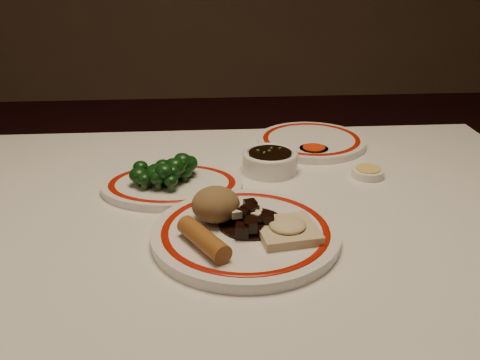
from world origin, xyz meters
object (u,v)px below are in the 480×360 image
object	(u,v)px
spring_roll	(204,239)
fried_wonton	(287,229)
stirfry_heap	(251,220)
soy_bowl	(270,162)
broccoli_plate	(172,185)
rice_mound	(216,204)
broccoli_pile	(168,170)
dining_table	(251,256)
main_plate	(246,234)

from	to	relation	value
spring_roll	fried_wonton	bearing A→B (deg)	-17.23
fried_wonton	stirfry_heap	bearing A→B (deg)	149.79
soy_bowl	broccoli_plate	bearing A→B (deg)	-158.79
rice_mound	broccoli_pile	size ratio (longest dim) A/B	0.61
dining_table	spring_roll	distance (m)	0.21
broccoli_plate	spring_roll	bearing A→B (deg)	-76.88
main_plate	stirfry_heap	xyz separation A→B (m)	(0.01, 0.01, 0.02)
rice_mound	broccoli_plate	xyz separation A→B (m)	(-0.08, 0.16, -0.04)
fried_wonton	broccoli_plate	size ratio (longest dim) A/B	0.37
spring_roll	rice_mound	bearing A→B (deg)	46.36
broccoli_plate	broccoli_pile	bearing A→B (deg)	159.33
fried_wonton	broccoli_pile	world-z (taller)	broccoli_pile
spring_roll	fried_wonton	xyz separation A→B (m)	(0.13, 0.03, -0.00)
main_plate	rice_mound	xyz separation A→B (m)	(-0.05, 0.04, 0.04)
broccoli_pile	fried_wonton	bearing A→B (deg)	-48.59
rice_mound	spring_roll	size ratio (longest dim) A/B	0.72
fried_wonton	stirfry_heap	size ratio (longest dim) A/B	0.92
dining_table	broccoli_pile	bearing A→B (deg)	145.15
main_plate	rice_mound	world-z (taller)	rice_mound
main_plate	spring_roll	world-z (taller)	spring_roll
soy_bowl	main_plate	bearing A→B (deg)	-104.98
spring_roll	stirfry_heap	size ratio (longest dim) A/B	0.99
stirfry_heap	broccoli_pile	size ratio (longest dim) A/B	0.87
dining_table	fried_wonton	size ratio (longest dim) A/B	11.76
main_plate	broccoli_pile	size ratio (longest dim) A/B	2.57
main_plate	fried_wonton	world-z (taller)	fried_wonton
fried_wonton	soy_bowl	bearing A→B (deg)	88.07
fried_wonton	dining_table	bearing A→B (deg)	111.17
rice_mound	broccoli_pile	world-z (taller)	rice_mound
broccoli_pile	broccoli_plate	bearing A→B (deg)	-20.67
broccoli_plate	broccoli_pile	world-z (taller)	broccoli_pile
dining_table	soy_bowl	size ratio (longest dim) A/B	10.70
dining_table	main_plate	world-z (taller)	main_plate
rice_mound	stirfry_heap	distance (m)	0.06
spring_roll	soy_bowl	distance (m)	0.35
dining_table	broccoli_plate	xyz separation A→B (m)	(-0.14, 0.10, 0.10)
spring_roll	broccoli_pile	distance (m)	0.26
rice_mound	stirfry_heap	xyz separation A→B (m)	(0.05, -0.03, -0.02)
fried_wonton	broccoli_plate	distance (m)	0.29
soy_bowl	fried_wonton	bearing A→B (deg)	-91.93
stirfry_heap	main_plate	bearing A→B (deg)	-132.73
stirfry_heap	broccoli_plate	world-z (taller)	stirfry_heap
dining_table	fried_wonton	world-z (taller)	fried_wonton
spring_roll	broccoli_plate	world-z (taller)	spring_roll
dining_table	broccoli_pile	xyz separation A→B (m)	(-0.15, 0.10, 0.13)
spring_roll	broccoli_plate	distance (m)	0.25
spring_roll	stirfry_heap	distance (m)	0.10
main_plate	broccoli_pile	distance (m)	0.24
stirfry_heap	broccoli_pile	world-z (taller)	broccoli_pile
spring_roll	broccoli_plate	size ratio (longest dim) A/B	0.40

